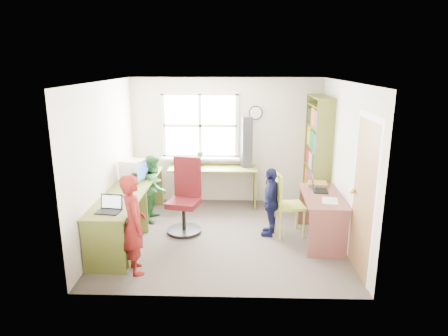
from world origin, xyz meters
The scene contains 19 objects.
room centered at (0.01, 0.10, 1.22)m, with size 3.64×3.44×2.44m.
l_desk centered at (-1.31, -0.28, 0.46)m, with size 2.38×2.95×0.75m.
right_desk centered at (1.50, -0.09, 0.53)m, with size 0.64×1.28×0.73m.
bookshelf centered at (1.65, 1.19, 1.00)m, with size 0.30×1.02×2.10m.
swivel_chair centered at (-0.62, 0.20, 0.52)m, with size 0.67×0.67×1.20m.
wooden_chair centered at (0.97, 0.12, 0.54)m, with size 0.49×0.49×1.00m.
crt_monitor centered at (-1.53, 0.54, 0.93)m, with size 0.43×0.41×0.35m.
laptop_left centered at (-1.49, -0.90, 0.80)m, with size 0.34×0.29×0.21m.
laptop_right centered at (1.46, 0.12, 0.78)m, with size 0.28×0.32×0.21m.
speaker_a centered at (-1.45, 0.33, 0.84)m, with size 0.09×0.09×0.18m.
speaker_b centered at (-1.47, 0.84, 0.85)m, with size 0.11×0.11×0.19m.
cd_tower centered at (0.38, 1.48, 1.23)m, with size 0.22×0.21×0.95m.
game_box centered at (1.51, 0.39, 0.76)m, with size 0.33×0.33×0.06m.
paper_a centered at (-1.40, -0.40, 0.75)m, with size 0.25×0.33×0.00m.
paper_b centered at (1.56, -0.33, 0.73)m, with size 0.28×0.35×0.00m.
potted_plant centered at (-0.51, 1.50, 0.90)m, with size 0.16×0.13×0.29m, color #2A6937.
person_red centered at (-1.12, -1.13, 0.66)m, with size 0.48×0.32×1.32m, color maroon.
person_green centered at (-1.22, 0.71, 0.57)m, with size 0.56×0.44×1.15m, color #2B6C30.
person_navy centered at (0.74, 0.09, 0.55)m, with size 0.65×0.27×1.10m, color #141840.
Camera 1 is at (0.19, -5.84, 2.67)m, focal length 32.00 mm.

